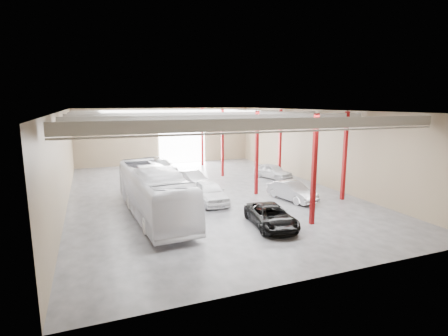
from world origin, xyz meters
TOP-DOWN VIEW (x-y plane):
  - depot_shell at (0.13, 0.48)m, footprint 22.12×32.12m
  - coach_bus at (-5.29, -4.76)m, footprint 3.51×12.19m
  - black_sedan at (1.12, -9.50)m, footprint 2.88×5.17m
  - car_row_a at (-0.72, -3.00)m, footprint 2.12×5.07m
  - car_row_b at (-0.58, 2.20)m, footprint 2.57×4.81m
  - car_row_c at (-2.00, 9.87)m, footprint 3.32×5.68m
  - car_right_near at (5.62, -4.74)m, footprint 2.42×4.72m
  - car_right_far at (8.17, 3.08)m, footprint 3.09×4.73m

SIDE VIEW (x-z plane):
  - black_sedan at x=1.12m, z-range 0.00..1.37m
  - car_right_near at x=5.62m, z-range 0.00..1.48m
  - car_right_far at x=8.17m, z-range 0.00..1.50m
  - car_row_b at x=-0.58m, z-range 0.00..1.50m
  - car_row_c at x=-2.00m, z-range 0.00..1.55m
  - car_row_a at x=-0.72m, z-range 0.00..1.71m
  - coach_bus at x=-5.29m, z-range 0.00..3.36m
  - depot_shell at x=0.13m, z-range 1.44..8.51m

